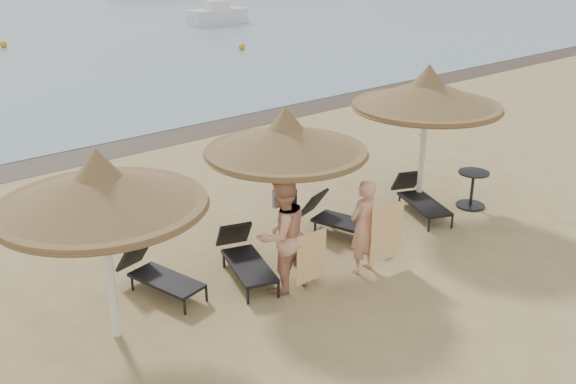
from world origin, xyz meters
name	(u,v)px	position (x,y,z in m)	size (l,w,h in m)	color
ground	(329,287)	(0.00, 0.00, 0.00)	(160.00, 160.00, 0.00)	tan
wet_sand_strip	(94,153)	(0.00, 9.40, 0.00)	(200.00, 1.60, 0.01)	#453728
palapa_left	(100,190)	(-3.40, 1.01, 2.34)	(2.97, 2.97, 2.94)	white
palapa_center	(286,139)	(0.15, 1.31, 2.29)	(2.90, 2.90, 2.87)	white
palapa_right	(427,95)	(3.98, 1.34, 2.49)	(3.16, 3.16, 3.13)	white
lounger_far_left	(157,273)	(-2.29, 1.76, 0.33)	(0.91, 1.73, 0.74)	black
lounger_near_left	(244,256)	(-0.84, 1.27, 0.36)	(1.10, 1.86, 0.79)	black
lounger_near_right	(339,218)	(1.56, 1.38, 0.36)	(1.09, 1.91, 0.81)	black
lounger_far_right	(419,197)	(3.67, 1.08, 0.35)	(1.21, 1.84, 0.79)	black
side_table	(472,190)	(4.80, 0.55, 0.38)	(0.67, 0.67, 0.81)	black
person_left	(282,226)	(-0.63, 0.48, 1.16)	(1.07, 0.69, 2.32)	tan
person_right	(363,220)	(0.85, 0.06, 0.99)	(0.91, 0.59, 1.99)	tan
towel_left	(312,257)	(-0.28, 0.13, 0.62)	(0.64, 0.03, 0.90)	orange
towel_right	(387,232)	(1.20, -0.19, 0.73)	(0.75, 0.07, 1.06)	orange
bag_patterned	(280,198)	(0.15, 1.49, 1.13)	(0.28, 0.10, 0.34)	silver
bag_dark	(292,200)	(0.15, 1.15, 1.19)	(0.26, 0.17, 0.35)	black
buoy_mid	(3,44)	(3.85, 29.32, 0.19)	(0.38, 0.38, 0.38)	gold
buoy_right	(242,46)	(13.17, 20.62, 0.18)	(0.35, 0.35, 0.35)	gold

